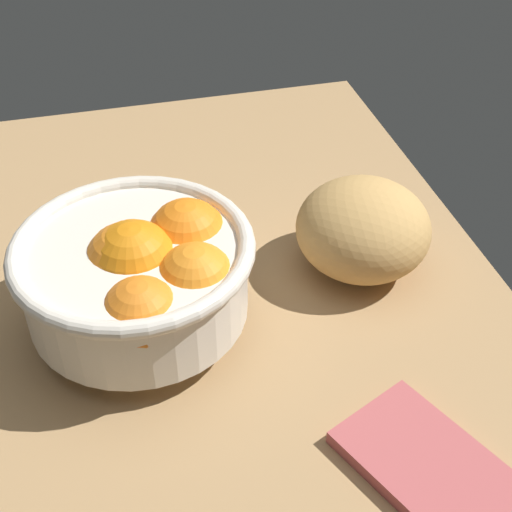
# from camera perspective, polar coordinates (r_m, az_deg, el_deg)

# --- Properties ---
(ground_plane) EXTENTS (0.81, 0.62, 0.03)m
(ground_plane) POSITION_cam_1_polar(r_m,az_deg,el_deg) (0.76, -4.37, -2.91)
(ground_plane) COLOR #A68053
(fruit_bowl) EXTENTS (0.22, 0.22, 0.12)m
(fruit_bowl) POSITION_cam_1_polar(r_m,az_deg,el_deg) (0.66, -8.94, -1.37)
(fruit_bowl) COLOR silver
(fruit_bowl) RESTS_ON ground
(bread_loaf) EXTENTS (0.18, 0.18, 0.10)m
(bread_loaf) POSITION_cam_1_polar(r_m,az_deg,el_deg) (0.75, 8.48, 2.15)
(bread_loaf) COLOR tan
(bread_loaf) RESTS_ON ground
(napkin_folded) EXTENTS (0.17, 0.14, 0.01)m
(napkin_folded) POSITION_cam_1_polar(r_m,az_deg,el_deg) (0.61, 13.49, -15.86)
(napkin_folded) COLOR #B45253
(napkin_folded) RESTS_ON ground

